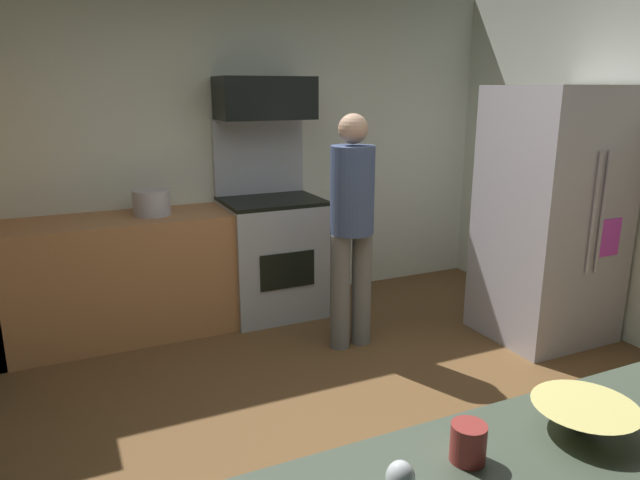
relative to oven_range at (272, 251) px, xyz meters
The scene contains 10 objects.
ground_plane 2.07m from the oven_range, 100.03° to the right, with size 5.20×4.80×0.02m, color brown.
wall_back 0.93m from the oven_range, 133.79° to the left, with size 5.20×0.12×2.60m, color silver.
lower_cabinet_run 1.25m from the oven_range, behind, with size 2.40×0.60×0.90m, color #B97B4C.
oven_range is the anchor object (origin of this frame).
microwave 1.21m from the oven_range, 90.00° to the left, with size 0.74×0.38×0.32m, color black.
refrigerator 2.14m from the oven_range, 36.92° to the right, with size 0.83×0.78×1.82m.
person_cook 0.98m from the oven_range, 71.69° to the right, with size 0.31×0.30×1.64m.
mixing_bowl_small 3.33m from the oven_range, 95.28° to the right, with size 0.28×0.28×0.08m, color #DCCF75.
mug_tea 3.35m from the oven_range, 101.59° to the right, with size 0.09×0.09×0.10m, color maroon.
stock_pot 1.03m from the oven_range, behind, with size 0.27×0.27×0.18m, color #BEB9C4.
Camera 1 is at (-1.17, -2.25, 1.79)m, focal length 32.15 mm.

